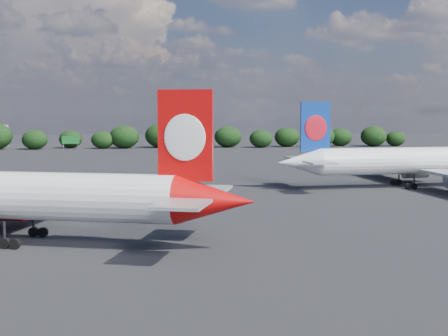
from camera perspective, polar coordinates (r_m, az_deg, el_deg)
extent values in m
plane|color=black|center=(107.30, -11.67, -2.02)|extent=(500.00, 500.00, 0.00)
cylinder|color=white|center=(67.35, -19.72, -2.34)|extent=(36.54, 15.72, 4.84)
cone|color=#BF0909|center=(59.34, -0.80, -3.02)|extent=(8.85, 6.95, 4.84)
cube|color=#BF0909|center=(59.42, -3.55, 2.98)|extent=(5.22, 2.07, 8.71)
ellipsoid|color=white|center=(59.14, -3.62, 2.80)|extent=(3.94, 1.41, 4.45)
ellipsoid|color=white|center=(59.71, -3.48, 2.83)|extent=(3.94, 1.41, 4.45)
cube|color=#97999E|center=(54.58, -3.90, -3.35)|extent=(5.91, 6.85, 0.29)
cube|color=#97999E|center=(64.85, -1.54, -1.97)|extent=(5.91, 6.85, 0.29)
cube|color=#97999E|center=(79.42, -16.31, -2.26)|extent=(11.84, 20.36, 0.53)
cylinder|color=#BF0909|center=(76.30, -19.24, -3.59)|extent=(5.40, 3.95, 2.61)
cube|color=#97999E|center=(76.20, -19.25, -3.09)|extent=(2.12, 0.92, 1.16)
cylinder|color=black|center=(64.43, -19.44, -5.72)|extent=(0.34, 0.34, 2.42)
cylinder|color=black|center=(64.61, -19.42, -6.52)|extent=(1.15, 0.74, 1.07)
cylinder|color=black|center=(64.09, -18.59, -6.59)|extent=(1.15, 0.74, 1.07)
cylinder|color=black|center=(69.43, -17.04, -4.87)|extent=(0.34, 0.34, 2.42)
cylinder|color=black|center=(69.59, -17.02, -5.62)|extent=(1.15, 0.74, 1.07)
cylinder|color=black|center=(69.11, -16.23, -5.67)|extent=(1.15, 0.74, 1.07)
cylinder|color=white|center=(114.33, 17.21, 0.66)|extent=(35.84, 7.16, 4.68)
cone|color=white|center=(105.90, 6.87, 0.51)|extent=(7.80, 5.20, 4.68)
cube|color=navy|center=(106.47, 8.35, 3.75)|extent=(5.17, 0.83, 8.43)
ellipsoid|color=red|center=(106.21, 8.40, 3.65)|extent=(3.94, 0.46, 4.31)
ellipsoid|color=red|center=(106.74, 8.30, 3.66)|extent=(3.94, 0.46, 4.31)
cube|color=#97999E|center=(101.60, 8.77, 0.50)|extent=(4.60, 5.90, 0.28)
cube|color=#97999E|center=(111.33, 6.98, 0.93)|extent=(4.60, 5.90, 0.28)
cube|color=#97999E|center=(126.10, 15.34, 0.43)|extent=(7.38, 19.12, 0.52)
cylinder|color=#97999E|center=(122.91, 17.07, -0.30)|extent=(4.85, 2.85, 2.53)
cube|color=#97999E|center=(122.85, 17.08, 0.00)|extent=(2.08, 0.42, 1.12)
cylinder|color=black|center=(111.28, 16.99, -1.15)|extent=(0.28, 0.28, 2.34)
cylinder|color=black|center=(111.38, 16.98, -1.61)|extent=(1.06, 0.49, 1.03)
cylinder|color=black|center=(110.91, 16.51, -1.62)|extent=(1.06, 0.49, 1.03)
cylinder|color=black|center=(116.25, 15.70, -0.85)|extent=(0.28, 0.28, 2.34)
cylinder|color=black|center=(116.34, 15.69, -1.29)|extent=(1.06, 0.49, 1.03)
cylinder|color=black|center=(115.89, 15.23, -1.30)|extent=(1.06, 0.49, 1.03)
cube|color=#135F21|center=(223.94, -13.85, 2.50)|extent=(6.00, 0.30, 2.60)
cylinder|color=gray|center=(224.37, -14.47, 1.93)|extent=(0.20, 0.20, 2.00)
cylinder|color=gray|center=(223.76, -13.20, 1.95)|extent=(0.20, 0.20, 2.00)
cube|color=gold|center=(228.30, -6.17, 2.87)|extent=(5.00, 0.30, 3.00)
cylinder|color=gray|center=(228.42, -6.16, 2.18)|extent=(0.30, 0.30, 2.50)
ellipsoid|color=black|center=(225.89, -16.92, 2.50)|extent=(8.86, 7.49, 6.81)
ellipsoid|color=black|center=(231.03, -13.86, 2.58)|extent=(8.27, 7.00, 6.36)
ellipsoid|color=black|center=(224.87, -11.04, 2.54)|extent=(8.01, 6.78, 6.16)
ellipsoid|color=black|center=(225.40, -9.11, 2.83)|extent=(10.63, 9.00, 8.18)
ellipsoid|color=black|center=(227.76, -5.80, 2.97)|extent=(11.43, 9.67, 8.79)
ellipsoid|color=black|center=(223.73, -3.21, 2.60)|extent=(7.90, 6.69, 6.08)
ellipsoid|color=black|center=(228.92, 0.37, 2.88)|extent=(10.09, 8.54, 7.76)
ellipsoid|color=black|center=(227.18, 3.40, 2.70)|extent=(8.54, 7.23, 6.57)
ellipsoid|color=black|center=(232.96, 5.79, 2.84)|extent=(9.49, 8.03, 7.30)
ellipsoid|color=black|center=(232.79, 8.83, 2.88)|extent=(10.30, 8.72, 7.93)
ellipsoid|color=black|center=(241.25, 10.60, 2.79)|extent=(8.79, 7.44, 6.76)
ellipsoid|color=black|center=(241.48, 13.52, 2.84)|extent=(9.88, 8.36, 7.60)
ellipsoid|color=black|center=(245.63, 15.41, 2.61)|extent=(7.43, 6.29, 5.72)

